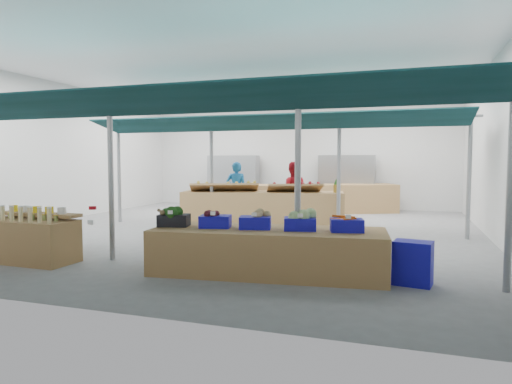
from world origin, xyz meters
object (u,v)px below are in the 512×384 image
vendor_left (237,191)px  veg_counter (268,251)px  bottle_shelf (31,238)px  crate_stack (413,263)px  fruit_counter (262,209)px  vendor_right (293,192)px

vendor_left → veg_counter: bearing=104.1°
veg_counter → bottle_shelf: bearing=-179.8°
bottle_shelf → veg_counter: (4.34, 0.52, -0.06)m
veg_counter → crate_stack: size_ratio=5.76×
fruit_counter → vendor_left: vendor_left is taller
veg_counter → vendor_left: vendor_left is taller
fruit_counter → vendor_left: size_ratio=2.50×
vendor_right → vendor_left: bearing=-11.0°
vendor_right → veg_counter: bearing=89.2°
bottle_shelf → fruit_counter: bottle_shelf is taller
bottle_shelf → vendor_left: 6.92m
fruit_counter → crate_stack: 6.46m
vendor_left → fruit_counter: bearing=126.5°
bottle_shelf → crate_stack: bearing=6.1°
bottle_shelf → crate_stack: (6.56, 0.56, -0.10)m
veg_counter → fruit_counter: fruit_counter is taller
veg_counter → vendor_right: 6.37m
fruit_counter → crate_stack: (3.96, -5.10, -0.15)m
veg_counter → vendor_left: 6.92m
bottle_shelf → vendor_right: (3.21, 6.76, 0.47)m
vendor_left → vendor_right: same height
vendor_left → vendor_right: bearing=169.0°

